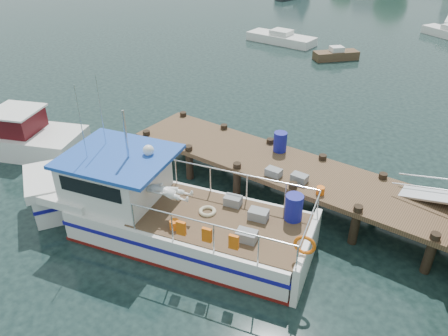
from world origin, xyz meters
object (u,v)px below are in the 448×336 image
Objects in this scene: dock at (435,192)px; work_boat at (4,136)px; moored_rowboat at (336,55)px; moored_a at (281,38)px; lobster_boat at (154,209)px.

work_boat is at bearing -166.55° from dock.
moored_rowboat is 0.55× the size of moored_a.
dock is 1.99× the size of work_boat.
work_boat is 24.61m from moored_rowboat.
moored_rowboat is (7.32, 23.49, -0.34)m from work_boat.
dock is at bearing 17.48° from lobster_boat.
moored_a is (1.38, 25.31, -0.30)m from work_boat.
moored_rowboat is (-11.35, 19.03, -1.86)m from dock.
work_boat reaches higher than moored_rowboat.
work_boat reaches higher than dock.
lobster_boat is at bearing -49.02° from moored_a.
lobster_boat is at bearing -148.91° from dock.
work_boat is 25.35m from moored_a.
dock is 1.42× the size of lobster_boat.
lobster_boat is 1.90× the size of moored_a.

